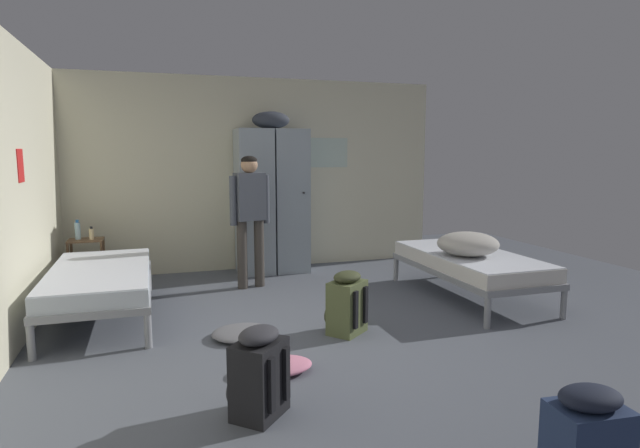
% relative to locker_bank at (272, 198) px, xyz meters
% --- Properties ---
extents(ground_plane, '(9.48, 9.48, 0.00)m').
position_rel_locker_bank_xyz_m(ground_plane, '(-0.11, -2.68, -0.97)').
color(ground_plane, '#565B66').
extents(room_backdrop, '(4.94, 5.98, 2.52)m').
position_rel_locker_bank_xyz_m(room_backdrop, '(-1.44, -1.32, 0.29)').
color(room_backdrop, beige).
rests_on(room_backdrop, ground_plane).
extents(locker_bank, '(0.90, 0.55, 2.07)m').
position_rel_locker_bank_xyz_m(locker_bank, '(0.00, 0.00, 0.00)').
color(locker_bank, '#8C99A3').
rests_on(locker_bank, ground_plane).
extents(shelf_unit, '(0.38, 0.30, 0.57)m').
position_rel_locker_bank_xyz_m(shelf_unit, '(-2.22, -0.17, -0.62)').
color(shelf_unit, brown).
rests_on(shelf_unit, ground_plane).
extents(bed_right, '(0.90, 1.90, 0.49)m').
position_rel_locker_bank_xyz_m(bed_right, '(1.75, -1.87, -0.59)').
color(bed_right, gray).
rests_on(bed_right, ground_plane).
extents(bed_left_rear, '(0.90, 1.90, 0.49)m').
position_rel_locker_bank_xyz_m(bed_left_rear, '(-1.97, -1.44, -0.59)').
color(bed_left_rear, gray).
rests_on(bed_left_rear, ground_plane).
extents(bedding_heap, '(0.64, 0.62, 0.25)m').
position_rel_locker_bank_xyz_m(bedding_heap, '(1.64, -1.98, -0.36)').
color(bedding_heap, '#B7B2A8').
rests_on(bedding_heap, bed_right).
extents(person_traveler, '(0.47, 0.26, 1.52)m').
position_rel_locker_bank_xyz_m(person_traveler, '(-0.42, -0.72, -0.05)').
color(person_traveler, '#3D3833').
rests_on(person_traveler, ground_plane).
extents(water_bottle, '(0.06, 0.06, 0.22)m').
position_rel_locker_bank_xyz_m(water_bottle, '(-2.30, -0.15, -0.30)').
color(water_bottle, '#B2DBEA').
rests_on(water_bottle, shelf_unit).
extents(lotion_bottle, '(0.05, 0.05, 0.15)m').
position_rel_locker_bank_xyz_m(lotion_bottle, '(-2.15, -0.21, -0.33)').
color(lotion_bottle, beige).
rests_on(lotion_bottle, shelf_unit).
extents(backpack_olive, '(0.41, 0.42, 0.55)m').
position_rel_locker_bank_xyz_m(backpack_olive, '(0.08, -2.51, -0.71)').
color(backpack_olive, '#566038').
rests_on(backpack_olive, ground_plane).
extents(backpack_black, '(0.42, 0.42, 0.55)m').
position_rel_locker_bank_xyz_m(backpack_black, '(-0.92, -3.70, -0.71)').
color(backpack_black, black).
rests_on(backpack_black, ground_plane).
extents(clothes_pile_grey, '(0.52, 0.47, 0.08)m').
position_rel_locker_bank_xyz_m(clothes_pile_grey, '(-0.79, -2.35, -0.93)').
color(clothes_pile_grey, slate).
rests_on(clothes_pile_grey, ground_plane).
extents(clothes_pile_pink, '(0.55, 0.36, 0.09)m').
position_rel_locker_bank_xyz_m(clothes_pile_pink, '(-0.69, -3.13, -0.92)').
color(clothes_pile_pink, pink).
rests_on(clothes_pile_pink, ground_plane).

